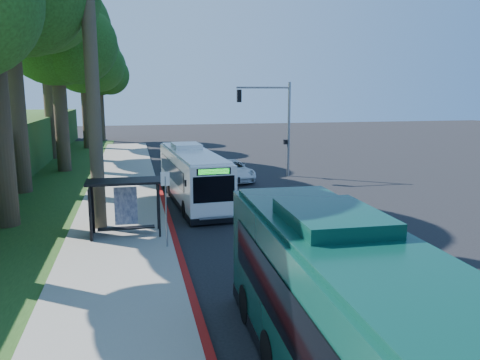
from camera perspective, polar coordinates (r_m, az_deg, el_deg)
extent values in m
plane|color=black|center=(24.95, 2.76, -3.87)|extent=(140.00, 140.00, 0.00)
cube|color=gray|center=(24.06, -14.27, -4.59)|extent=(4.50, 70.00, 0.12)
cube|color=maroon|center=(20.27, -7.94, -7.21)|extent=(0.25, 30.00, 0.13)
cube|color=#234719|center=(29.63, -25.17, -2.50)|extent=(8.00, 70.00, 0.06)
cube|color=black|center=(20.59, -13.91, -0.15)|extent=(3.20, 1.50, 0.10)
cube|color=black|center=(20.95, -17.73, -3.81)|extent=(0.06, 1.30, 2.20)
cube|color=navy|center=(21.54, -13.74, -3.08)|extent=(1.00, 0.12, 1.70)
cube|color=black|center=(20.97, -13.66, -5.72)|extent=(2.40, 0.40, 0.06)
cube|color=black|center=(21.52, -17.47, -3.42)|extent=(0.08, 0.08, 2.40)
cube|color=black|center=(21.47, -9.99, -3.12)|extent=(0.08, 0.08, 2.40)
cube|color=black|center=(20.36, -17.72, -4.22)|extent=(0.08, 0.08, 2.40)
cube|color=black|center=(20.31, -9.81, -3.91)|extent=(0.08, 0.08, 2.40)
cylinder|color=gray|center=(18.89, -8.99, -4.04)|extent=(0.06, 0.06, 3.00)
cube|color=white|center=(18.59, -9.11, 0.14)|extent=(0.35, 0.04, 0.55)
cylinder|color=gray|center=(35.24, 5.96, 6.11)|extent=(0.20, 0.20, 7.00)
cylinder|color=gray|center=(34.54, 2.86, 11.21)|extent=(4.00, 0.14, 0.14)
cube|color=black|center=(34.10, -0.11, 10.22)|extent=(0.30, 0.30, 0.90)
cube|color=black|center=(35.25, 5.55, 4.64)|extent=(0.25, 0.25, 0.35)
cylinder|color=#4C3F2D|center=(21.81, -17.54, 10.83)|extent=(0.60, 0.60, 13.00)
cylinder|color=#382B1E|center=(32.01, -25.78, 9.06)|extent=(1.18, 1.18, 11.90)
cylinder|color=#382B1E|center=(39.64, -21.01, 7.99)|extent=(1.06, 1.06, 9.80)
sphere|color=#1E3C10|center=(39.90, -21.61, 16.64)|extent=(8.40, 8.40, 8.40)
sphere|color=#1E3C10|center=(38.34, -19.20, 15.38)|extent=(5.88, 5.88, 5.88)
sphere|color=#1E3C10|center=(41.48, -23.30, 15.10)|extent=(5.46, 5.46, 5.46)
cylinder|color=#382B1E|center=(47.83, -22.16, 9.08)|extent=(1.14, 1.14, 11.20)
sphere|color=#1E3C10|center=(48.23, -22.76, 17.26)|extent=(9.60, 9.60, 9.60)
sphere|color=#1E3C10|center=(46.40, -20.52, 16.11)|extent=(6.72, 6.72, 6.72)
sphere|color=#1E3C10|center=(50.05, -24.32, 15.77)|extent=(6.24, 6.24, 6.24)
cylinder|color=#382B1E|center=(55.49, -18.23, 8.35)|extent=(1.02, 1.02, 9.10)
sphere|color=#1E3C10|center=(55.60, -18.57, 14.11)|extent=(8.00, 8.00, 8.00)
sphere|color=#1E3C10|center=(54.22, -16.90, 13.20)|extent=(5.60, 5.60, 5.60)
sphere|color=#1E3C10|center=(57.08, -19.82, 13.14)|extent=(5.20, 5.20, 5.20)
cylinder|color=#382B1E|center=(63.40, -16.67, 8.34)|extent=(0.98, 0.98, 8.40)
sphere|color=#1E3C10|center=(63.45, -16.92, 12.99)|extent=(7.00, 7.00, 7.00)
sphere|color=#1E3C10|center=(62.29, -15.62, 12.22)|extent=(4.90, 4.90, 4.90)
sphere|color=#1E3C10|center=(64.72, -17.92, 12.24)|extent=(4.55, 4.55, 4.55)
cube|color=white|center=(27.06, -5.82, 0.65)|extent=(2.96, 10.81, 2.54)
cube|color=black|center=(27.32, -5.77, -2.06)|extent=(2.98, 10.87, 0.31)
cube|color=black|center=(27.45, -6.01, 1.31)|extent=(2.86, 8.47, 0.98)
cube|color=black|center=(21.93, -3.21, -1.12)|extent=(2.00, 0.24, 1.25)
cube|color=black|center=(32.18, -7.62, 2.72)|extent=(1.82, 0.22, 0.89)
cube|color=#19E533|center=(21.77, -3.23, 1.05)|extent=(1.48, 0.18, 0.25)
cube|color=white|center=(26.87, -5.88, 3.41)|extent=(2.74, 10.27, 0.11)
cube|color=white|center=(28.59, -6.56, 4.14)|extent=(1.73, 2.32, 0.31)
cylinder|color=black|center=(23.82, -6.65, -3.53)|extent=(0.32, 0.91, 0.89)
cylinder|color=black|center=(24.25, -1.85, -3.21)|extent=(0.32, 0.91, 0.89)
cylinder|color=black|center=(31.05, -9.07, -0.27)|extent=(0.32, 0.91, 0.89)
cylinder|color=black|center=(31.38, -5.35, -0.07)|extent=(0.32, 0.91, 0.89)
cube|color=#09342B|center=(8.96, 16.16, -18.91)|extent=(3.10, 12.80, 3.02)
cube|color=black|center=(9.24, 14.71, -15.84)|extent=(3.08, 10.00, 1.17)
cube|color=black|center=(14.28, 4.61, -5.73)|extent=(2.17, 0.19, 1.06)
cube|color=#09342B|center=(8.32, 16.72, -9.47)|extent=(2.86, 12.15, 0.13)
cube|color=#09342B|center=(10.09, 11.18, -4.59)|extent=(1.97, 2.71, 0.37)
cylinder|color=black|center=(13.27, 1.01, -14.86)|extent=(0.35, 1.07, 1.06)
cylinder|color=black|center=(13.94, 11.19, -13.76)|extent=(0.35, 1.07, 1.06)
imported|color=white|center=(33.72, -1.06, 1.19)|extent=(2.91, 5.38, 1.43)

